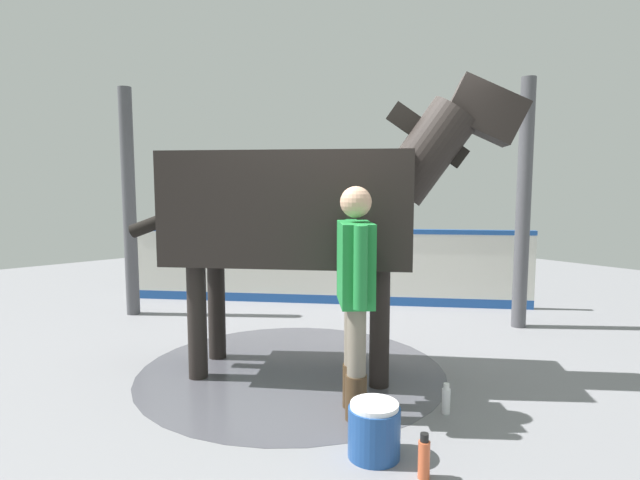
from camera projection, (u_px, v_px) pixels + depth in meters
The scene contains 10 objects.
ground_plane at pixel (321, 372), 4.46m from camera, with size 16.00×16.00×0.02m, color gray.
wet_patch at pixel (292, 370), 4.45m from camera, with size 2.66×2.66×0.00m, color #4C4C54.
barrier_wall at pixel (325, 269), 6.92m from camera, with size 4.12×3.73×1.03m.
roof_post_near at pixel (523, 205), 5.68m from camera, with size 0.16×0.16×2.79m, color #4C4C51.
roof_post_far at pixel (129, 203), 6.25m from camera, with size 0.16×0.16×2.79m, color #4C4C51.
horse at pixel (305, 207), 4.28m from camera, with size 2.61×2.39×2.48m.
handler at pixel (355, 286), 3.53m from camera, with size 0.54×0.46×1.61m.
wash_bucket at pixel (374, 430), 3.03m from camera, with size 0.31×0.31×0.33m.
bottle_shampoo at pixel (446, 400), 3.61m from camera, with size 0.06×0.06×0.22m.
bottle_spray at pixel (424, 458), 2.81m from camera, with size 0.07×0.07×0.26m.
Camera 1 is at (3.25, -2.82, 1.63)m, focal length 28.54 mm.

